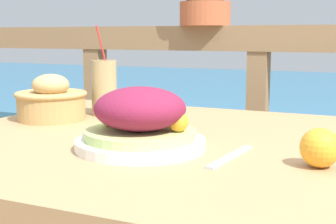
# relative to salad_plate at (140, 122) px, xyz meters

# --- Properties ---
(patio_table) EXTENTS (1.10, 0.90, 0.72)m
(patio_table) POSITION_rel_salad_plate_xyz_m (0.04, 0.11, -0.14)
(patio_table) COLOR tan
(patio_table) RESTS_ON ground_plane
(railing_fence) EXTENTS (2.80, 0.08, 0.97)m
(railing_fence) POSITION_rel_salad_plate_xyz_m (0.04, 0.84, -0.09)
(railing_fence) COLOR #937551
(railing_fence) RESTS_ON ground_plane
(sea_backdrop) EXTENTS (12.00, 4.00, 0.48)m
(sea_backdrop) POSITION_rel_salad_plate_xyz_m (0.04, 3.34, -0.53)
(sea_backdrop) COLOR teal
(sea_backdrop) RESTS_ON ground_plane
(salad_plate) EXTENTS (0.26, 0.26, 0.12)m
(salad_plate) POSITION_rel_salad_plate_xyz_m (0.00, 0.00, 0.00)
(salad_plate) COLOR white
(salad_plate) RESTS_ON patio_table
(drink_glass) EXTENTS (0.07, 0.07, 0.25)m
(drink_glass) POSITION_rel_salad_plate_xyz_m (-0.28, 0.31, 0.02)
(drink_glass) COLOR tan
(drink_glass) RESTS_ON patio_table
(bread_basket) EXTENTS (0.19, 0.19, 0.12)m
(bread_basket) POSITION_rel_salad_plate_xyz_m (-0.37, 0.19, -0.00)
(bread_basket) COLOR tan
(bread_basket) RESTS_ON patio_table
(fork) EXTENTS (0.04, 0.18, 0.00)m
(fork) POSITION_rel_salad_plate_xyz_m (0.19, 0.00, -0.05)
(fork) COLOR silver
(fork) RESTS_ON patio_table
(orange_near_basket) EXTENTS (0.07, 0.07, 0.07)m
(orange_near_basket) POSITION_rel_salad_plate_xyz_m (0.34, 0.01, -0.02)
(orange_near_basket) COLOR #F9A328
(orange_near_basket) RESTS_ON patio_table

